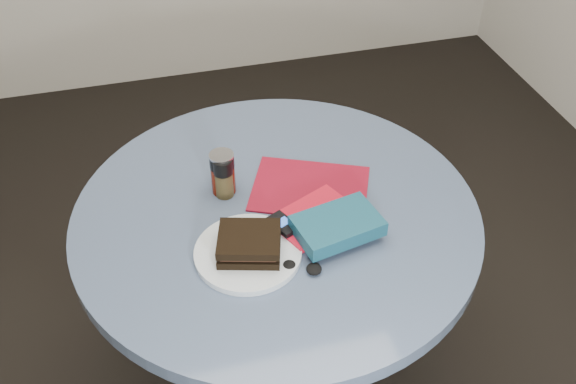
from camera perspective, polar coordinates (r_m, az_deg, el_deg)
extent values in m
plane|color=black|center=(2.15, -0.80, -16.45)|extent=(4.00, 4.00, 0.00)
cylinder|color=black|center=(2.14, -0.81, -16.24)|extent=(0.48, 0.48, 0.03)
cylinder|color=black|center=(1.85, -0.91, -10.27)|extent=(0.11, 0.11, 0.68)
cylinder|color=#3E4E68|center=(1.59, -1.05, -2.09)|extent=(1.00, 1.00, 0.04)
cylinder|color=silver|center=(1.46, -3.58, -5.42)|extent=(0.30, 0.30, 0.02)
cube|color=black|center=(1.45, -3.44, -5.01)|extent=(0.17, 0.15, 0.02)
cube|color=#3C2117|center=(1.44, -3.46, -4.60)|extent=(0.15, 0.13, 0.01)
cube|color=black|center=(1.43, -3.48, -4.18)|extent=(0.17, 0.15, 0.02)
cylinder|color=#5D1304|center=(1.61, -5.78, 1.18)|extent=(0.07, 0.07, 0.08)
cylinder|color=black|center=(1.58, -5.91, 2.71)|extent=(0.08, 0.08, 0.03)
cylinder|color=silver|center=(1.57, -5.95, 3.25)|extent=(0.08, 0.08, 0.01)
cylinder|color=#3D331A|center=(1.60, -5.70, 0.74)|extent=(0.05, 0.05, 0.07)
cylinder|color=black|center=(1.57, -5.83, 2.28)|extent=(0.06, 0.06, 0.04)
cube|color=maroon|center=(1.63, 1.97, 0.32)|extent=(0.35, 0.32, 0.01)
cube|color=red|center=(1.54, 2.34, -2.29)|extent=(0.24, 0.20, 0.02)
cube|color=#114053|center=(1.48, 4.41, -2.99)|extent=(0.22, 0.16, 0.04)
cube|color=black|center=(1.50, -0.45, -2.87)|extent=(0.07, 0.09, 0.01)
cube|color=blue|center=(1.49, -0.45, -2.67)|extent=(0.04, 0.03, 0.00)
ellipsoid|color=black|center=(1.43, 0.11, -6.62)|extent=(0.05, 0.05, 0.02)
ellipsoid|color=black|center=(1.42, 2.32, -6.86)|extent=(0.05, 0.05, 0.02)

